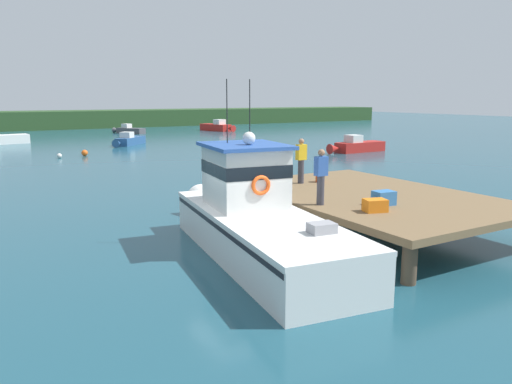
% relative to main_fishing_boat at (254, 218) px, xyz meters
% --- Properties ---
extents(ground_plane, '(200.00, 200.00, 0.00)m').
position_rel_main_fishing_boat_xyz_m(ground_plane, '(-0.28, 0.21, -1.01)').
color(ground_plane, '#1E4C5B').
extents(dock, '(6.00, 9.00, 1.20)m').
position_rel_main_fishing_boat_xyz_m(dock, '(4.52, 0.21, 0.07)').
color(dock, '#4C3D2D').
rests_on(dock, ground).
extents(main_fishing_boat, '(3.59, 9.96, 4.80)m').
position_rel_main_fishing_boat_xyz_m(main_fishing_boat, '(0.00, 0.00, 0.00)').
color(main_fishing_boat, white).
rests_on(main_fishing_boat, ground).
extents(crate_stack_near_edge, '(0.65, 0.51, 0.41)m').
position_rel_main_fishing_boat_xyz_m(crate_stack_near_edge, '(3.65, -1.27, 0.40)').
color(crate_stack_near_edge, '#3370B2').
rests_on(crate_stack_near_edge, dock).
extents(crate_stack_mid_dock, '(0.70, 0.59, 0.35)m').
position_rel_main_fishing_boat_xyz_m(crate_stack_mid_dock, '(2.83, -1.77, 0.37)').
color(crate_stack_mid_dock, orange).
rests_on(crate_stack_mid_dock, dock).
extents(bait_bucket, '(0.32, 0.32, 0.34)m').
position_rel_main_fishing_boat_xyz_m(bait_bucket, '(4.48, 2.82, 0.36)').
color(bait_bucket, '#E04C19').
rests_on(bait_bucket, dock).
extents(deckhand_by_the_boat, '(0.36, 0.22, 1.63)m').
position_rel_main_fishing_boat_xyz_m(deckhand_by_the_boat, '(2.07, -0.31, 1.05)').
color(deckhand_by_the_boat, '#383842').
rests_on(deckhand_by_the_boat, dock).
extents(deckhand_further_back, '(0.36, 0.22, 1.63)m').
position_rel_main_fishing_boat_xyz_m(deckhand_further_back, '(3.72, 2.96, 1.05)').
color(deckhand_further_back, '#383842').
rests_on(deckhand_further_back, dock).
extents(moored_boat_off_the_point, '(3.12, 4.30, 1.14)m').
position_rel_main_fishing_boat_xyz_m(moored_boat_off_the_point, '(10.30, 47.43, -0.61)').
color(moored_boat_off_the_point, '#4C4C51').
rests_on(moored_boat_off_the_point, ground).
extents(moored_boat_mid_harbor, '(3.93, 4.12, 1.21)m').
position_rel_main_fishing_boat_xyz_m(moored_boat_mid_harbor, '(6.11, 33.03, -0.59)').
color(moored_boat_mid_harbor, '#285184').
rests_on(moored_boat_mid_harbor, ground).
extents(moored_boat_far_right, '(2.57, 5.92, 1.48)m').
position_rel_main_fishing_boat_xyz_m(moored_boat_far_right, '(21.50, 46.14, -0.50)').
color(moored_boat_far_right, red).
rests_on(moored_boat_far_right, ground).
extents(moored_boat_far_left, '(5.40, 1.55, 1.36)m').
position_rel_main_fishing_boat_xyz_m(moored_boat_far_left, '(20.01, 18.10, -0.54)').
color(moored_boat_far_left, red).
rests_on(moored_boat_far_left, ground).
extents(mooring_buoy_outer, '(0.38, 0.38, 0.38)m').
position_rel_main_fishing_boat_xyz_m(mooring_buoy_outer, '(10.37, 14.53, -0.81)').
color(mooring_buoy_outer, '#EA5B19').
rests_on(mooring_buoy_outer, ground).
extents(mooring_buoy_spare_mooring, '(0.34, 0.34, 0.34)m').
position_rel_main_fishing_boat_xyz_m(mooring_buoy_spare_mooring, '(-1.01, 25.88, -0.84)').
color(mooring_buoy_spare_mooring, silver).
rests_on(mooring_buoy_spare_mooring, ground).
extents(mooring_buoy_inshore, '(0.46, 0.46, 0.46)m').
position_rel_main_fishing_boat_xyz_m(mooring_buoy_inshore, '(0.83, 26.30, -0.78)').
color(mooring_buoy_inshore, '#EA5B19').
rests_on(mooring_buoy_inshore, ground).
extents(far_shoreline, '(120.00, 8.00, 2.40)m').
position_rel_main_fishing_boat_xyz_m(far_shoreline, '(-0.28, 62.21, 0.19)').
color(far_shoreline, '#284723').
rests_on(far_shoreline, ground).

